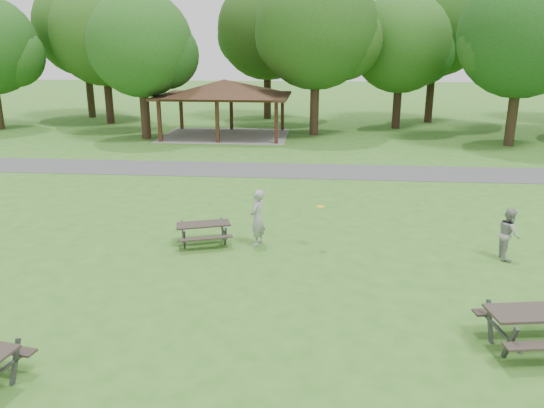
% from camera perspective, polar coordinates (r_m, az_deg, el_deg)
% --- Properties ---
extents(ground, '(160.00, 160.00, 0.00)m').
position_cam_1_polar(ground, '(13.14, -6.02, -10.40)').
color(ground, '#346C1F').
rests_on(ground, ground).
extents(asphalt_path, '(120.00, 3.20, 0.02)m').
position_cam_1_polar(asphalt_path, '(26.25, -0.21, 3.66)').
color(asphalt_path, '#444447').
rests_on(asphalt_path, ground).
extents(pavilion, '(8.60, 7.01, 3.76)m').
position_cam_1_polar(pavilion, '(36.13, -5.17, 12.12)').
color(pavilion, '#381E14').
rests_on(pavilion, ground).
extents(tree_row_c, '(8.19, 7.80, 10.67)m').
position_cam_1_polar(tree_row_c, '(43.63, -17.55, 16.81)').
color(tree_row_c, black).
rests_on(tree_row_c, ground).
extents(tree_row_d, '(6.93, 6.60, 9.27)m').
position_cam_1_polar(tree_row_d, '(35.80, -13.81, 16.02)').
color(tree_row_d, black).
rests_on(tree_row_d, ground).
extents(tree_row_e, '(8.40, 8.00, 11.02)m').
position_cam_1_polar(tree_row_e, '(36.48, 4.94, 18.02)').
color(tree_row_e, '#332016').
rests_on(tree_row_e, ground).
extents(tree_row_f, '(7.35, 7.00, 9.55)m').
position_cam_1_polar(tree_row_f, '(40.37, 13.82, 16.16)').
color(tree_row_f, black).
rests_on(tree_row_f, ground).
extents(tree_row_g, '(7.77, 7.40, 10.25)m').
position_cam_1_polar(tree_row_g, '(35.46, 25.45, 15.83)').
color(tree_row_g, black).
rests_on(tree_row_g, ground).
extents(tree_deep_a, '(8.40, 8.00, 11.38)m').
position_cam_1_polar(tree_deep_a, '(48.03, -19.44, 17.29)').
color(tree_deep_a, black).
rests_on(tree_deep_a, ground).
extents(tree_deep_b, '(8.40, 8.00, 11.13)m').
position_cam_1_polar(tree_deep_b, '(44.69, -0.38, 17.98)').
color(tree_deep_b, black).
rests_on(tree_deep_b, ground).
extents(tree_deep_c, '(8.82, 8.40, 11.90)m').
position_cam_1_polar(tree_deep_c, '(44.36, 17.35, 17.99)').
color(tree_deep_c, black).
rests_on(tree_deep_c, ground).
extents(picnic_table_middle, '(1.95, 1.75, 0.70)m').
position_cam_1_polar(picnic_table_middle, '(16.55, -7.36, -2.62)').
color(picnic_table_middle, '#2C2520').
rests_on(picnic_table_middle, ground).
extents(picnic_table_far, '(2.26, 1.93, 0.88)m').
position_cam_1_polar(picnic_table_far, '(12.20, 26.73, -11.09)').
color(picnic_table_far, '#2E2621').
rests_on(picnic_table_far, ground).
extents(frisbee_in_flight, '(0.35, 0.35, 0.02)m').
position_cam_1_polar(frisbee_in_flight, '(15.91, 5.24, -0.29)').
color(frisbee_in_flight, gold).
rests_on(frisbee_in_flight, ground).
extents(frisbee_thrower, '(0.58, 0.73, 1.77)m').
position_cam_1_polar(frisbee_thrower, '(16.24, -1.57, -1.50)').
color(frisbee_thrower, '#959597').
rests_on(frisbee_thrower, ground).
extents(frisbee_catcher, '(0.61, 0.76, 1.51)m').
position_cam_1_polar(frisbee_catcher, '(16.74, 24.11, -2.94)').
color(frisbee_catcher, '#939395').
rests_on(frisbee_catcher, ground).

